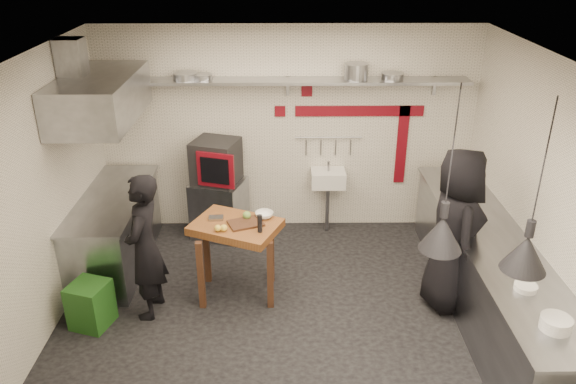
{
  "coord_description": "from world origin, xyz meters",
  "views": [
    {
      "loc": [
        -0.05,
        -5.08,
        3.83
      ],
      "look_at": [
        -0.01,
        0.3,
        1.33
      ],
      "focal_mm": 35.0,
      "sensor_mm": 36.0,
      "label": 1
    }
  ],
  "objects_px": {
    "chef_right": "(455,231)",
    "chef_left": "(145,247)",
    "prep_table": "(237,259)",
    "oven_stand": "(220,208)",
    "combi_oven": "(216,161)",
    "green_bin": "(91,305)"
  },
  "relations": [
    {
      "from": "chef_right",
      "to": "chef_left",
      "type": "bearing_deg",
      "value": 90.98
    },
    {
      "from": "prep_table",
      "to": "oven_stand",
      "type": "bearing_deg",
      "value": 127.35
    },
    {
      "from": "combi_oven",
      "to": "prep_table",
      "type": "distance_m",
      "value": 1.58
    },
    {
      "from": "green_bin",
      "to": "chef_right",
      "type": "bearing_deg",
      "value": 5.18
    },
    {
      "from": "combi_oven",
      "to": "chef_left",
      "type": "height_order",
      "value": "chef_left"
    },
    {
      "from": "oven_stand",
      "to": "green_bin",
      "type": "distance_m",
      "value": 2.3
    },
    {
      "from": "combi_oven",
      "to": "chef_right",
      "type": "xyz_separation_m",
      "value": [
        2.71,
        -1.61,
        -0.16
      ]
    },
    {
      "from": "prep_table",
      "to": "chef_left",
      "type": "xyz_separation_m",
      "value": [
        -0.93,
        -0.34,
        0.36
      ]
    },
    {
      "from": "combi_oven",
      "to": "prep_table",
      "type": "bearing_deg",
      "value": -58.27
    },
    {
      "from": "green_bin",
      "to": "chef_left",
      "type": "bearing_deg",
      "value": 20.7
    },
    {
      "from": "prep_table",
      "to": "chef_right",
      "type": "relative_size",
      "value": 0.5
    },
    {
      "from": "combi_oven",
      "to": "prep_table",
      "type": "xyz_separation_m",
      "value": [
        0.36,
        -1.4,
        -0.63
      ]
    },
    {
      "from": "chef_left",
      "to": "chef_right",
      "type": "relative_size",
      "value": 0.88
    },
    {
      "from": "combi_oven",
      "to": "oven_stand",
      "type": "bearing_deg",
      "value": 59.65
    },
    {
      "from": "prep_table",
      "to": "combi_oven",
      "type": "bearing_deg",
      "value": 127.8
    },
    {
      "from": "prep_table",
      "to": "green_bin",
      "type": "bearing_deg",
      "value": -136.27
    },
    {
      "from": "green_bin",
      "to": "prep_table",
      "type": "xyz_separation_m",
      "value": [
        1.52,
        0.56,
        0.21
      ]
    },
    {
      "from": "green_bin",
      "to": "chef_right",
      "type": "relative_size",
      "value": 0.27
    },
    {
      "from": "green_bin",
      "to": "chef_right",
      "type": "distance_m",
      "value": 3.95
    },
    {
      "from": "oven_stand",
      "to": "chef_right",
      "type": "height_order",
      "value": "chef_right"
    },
    {
      "from": "chef_left",
      "to": "chef_right",
      "type": "distance_m",
      "value": 3.29
    },
    {
      "from": "combi_oven",
      "to": "chef_left",
      "type": "xyz_separation_m",
      "value": [
        -0.57,
        -1.74,
        -0.27
      ]
    }
  ]
}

